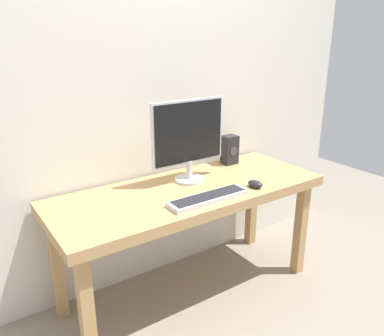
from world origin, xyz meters
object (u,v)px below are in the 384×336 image
monitor (188,137)px  keyboard_primary (209,198)px  mouse (255,184)px  desk (189,201)px  speaker_right (230,150)px

monitor → keyboard_primary: bearing=-104.0°
mouse → keyboard_primary: bearing=169.0°
desk → monitor: (0.07, 0.11, 0.36)m
keyboard_primary → speaker_right: size_ratio=2.41×
keyboard_primary → speaker_right: speaker_right is taller
desk → mouse: (0.32, -0.21, 0.10)m
speaker_right → desk: bearing=-155.7°
monitor → mouse: 0.48m
desk → speaker_right: size_ratio=8.29×
keyboard_primary → monitor: bearing=76.0°
desk → monitor: bearing=58.1°
keyboard_primary → speaker_right: bearing=40.6°
keyboard_primary → mouse: size_ratio=4.98×
monitor → speaker_right: monitor is taller
monitor → speaker_right: (0.41, 0.11, -0.18)m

